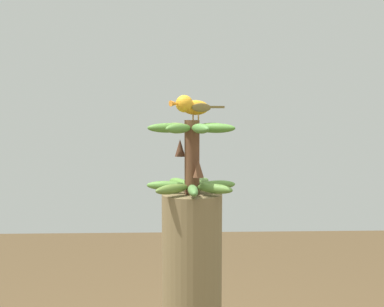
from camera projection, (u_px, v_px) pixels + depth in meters
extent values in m
cylinder|color=brown|center=(192.00, 157.00, 1.60)|extent=(0.05, 0.05, 0.25)
ellipsoid|color=#5B8139|center=(201.00, 183.00, 1.69)|extent=(0.14, 0.08, 0.03)
ellipsoid|color=#588C35|center=(179.00, 183.00, 1.69)|extent=(0.14, 0.09, 0.03)
ellipsoid|color=#568937|center=(166.00, 186.00, 1.62)|extent=(0.06, 0.14, 0.03)
ellipsoid|color=olive|center=(172.00, 189.00, 1.55)|extent=(0.12, 0.13, 0.03)
ellipsoid|color=#4F7F3C|center=(194.00, 190.00, 1.52)|extent=(0.14, 0.04, 0.03)
ellipsoid|color=#5C8537|center=(214.00, 189.00, 1.56)|extent=(0.11, 0.13, 0.03)
ellipsoid|color=#558235|center=(217.00, 185.00, 1.64)|extent=(0.07, 0.14, 0.03)
ellipsoid|color=#4F8432|center=(215.00, 128.00, 1.57)|extent=(0.08, 0.14, 0.03)
ellipsoid|color=#578A2B|center=(212.00, 127.00, 1.64)|extent=(0.10, 0.14, 0.03)
ellipsoid|color=#4D8335|center=(195.00, 127.00, 1.67)|extent=(0.14, 0.05, 0.03)
ellipsoid|color=olive|center=(176.00, 127.00, 1.65)|extent=(0.12, 0.12, 0.03)
ellipsoid|color=#4D7F30|center=(168.00, 128.00, 1.58)|extent=(0.04, 0.14, 0.03)
ellipsoid|color=#528335|center=(179.00, 128.00, 1.53)|extent=(0.13, 0.10, 0.03)
ellipsoid|color=#51853C|center=(200.00, 129.00, 1.52)|extent=(0.14, 0.07, 0.03)
cone|color=#4C2D1E|center=(180.00, 148.00, 1.63)|extent=(0.04, 0.04, 0.06)
cone|color=brown|center=(198.00, 168.00, 1.56)|extent=(0.04, 0.04, 0.06)
cylinder|color=#C68933|center=(193.00, 117.00, 1.64)|extent=(0.01, 0.01, 0.02)
cylinder|color=#C68933|center=(198.00, 118.00, 1.61)|extent=(0.00, 0.00, 0.02)
ellipsoid|color=orange|center=(196.00, 108.00, 1.62)|extent=(0.10, 0.12, 0.05)
ellipsoid|color=brown|center=(193.00, 108.00, 1.65)|extent=(0.06, 0.07, 0.03)
ellipsoid|color=brown|center=(202.00, 108.00, 1.61)|extent=(0.06, 0.07, 0.03)
cube|color=brown|center=(215.00, 107.00, 1.68)|extent=(0.06, 0.07, 0.01)
sphere|color=orange|center=(184.00, 104.00, 1.59)|extent=(0.06, 0.06, 0.06)
sphere|color=black|center=(186.00, 102.00, 1.57)|extent=(0.01, 0.01, 0.01)
cone|color=orange|center=(175.00, 104.00, 1.57)|extent=(0.04, 0.04, 0.02)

